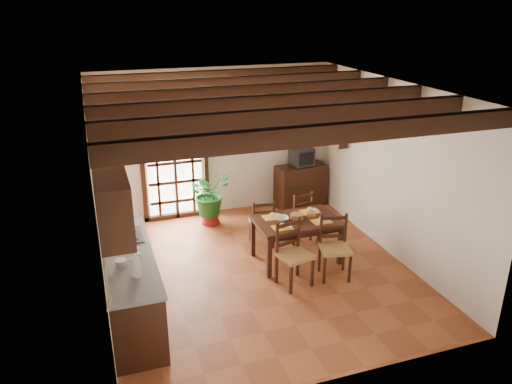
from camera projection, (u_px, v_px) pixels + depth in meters
name	position (u px, v px, depth m)	size (l,w,h in m)	color
ground_plane	(258.00, 271.00, 7.71)	(5.00, 5.00, 0.00)	brown
room_shell	(258.00, 159.00, 7.06)	(4.52, 5.02, 2.81)	silver
ceiling_beams	(259.00, 97.00, 6.74)	(4.50, 4.34, 0.20)	black
french_door	(174.00, 159.00, 9.21)	(1.26, 0.11, 2.32)	white
kitchen_counter	(130.00, 286.00, 6.42)	(0.64, 2.25, 1.38)	black
upper_cabinet	(114.00, 209.00, 5.27)	(0.35, 0.80, 0.70)	black
range_hood	(110.00, 181.00, 6.43)	(0.38, 0.60, 0.54)	white
counter_items	(126.00, 249.00, 6.33)	(0.50, 1.43, 0.25)	black
dining_table	(296.00, 225.00, 7.83)	(1.32, 0.86, 0.71)	black
chair_near_left	(294.00, 266.00, 7.25)	(0.53, 0.51, 0.96)	#B2844B
chair_near_right	(334.00, 259.00, 7.46)	(0.53, 0.51, 0.95)	#B2844B
chair_far_left	(262.00, 231.00, 8.44)	(0.44, 0.42, 0.85)	#B2844B
chair_far_right	(297.00, 224.00, 8.64)	(0.49, 0.47, 0.91)	#B2844B
table_setting	(297.00, 220.00, 7.80)	(0.95, 0.64, 0.09)	#FFAB28
table_bowl	(282.00, 219.00, 7.75)	(0.22, 0.22, 0.05)	white
sideboard	(301.00, 186.00, 10.03)	(1.00, 0.45, 0.85)	black
crt_tv	(302.00, 156.00, 9.80)	(0.45, 0.42, 0.34)	black
fuse_box	(289.00, 119.00, 9.72)	(0.25, 0.03, 0.32)	white
plant_pot	(211.00, 218.00, 9.31)	(0.35, 0.35, 0.21)	maroon
potted_plant	(210.00, 195.00, 9.14)	(2.01, 1.72, 2.24)	#144C19
wall_shelf	(339.00, 139.00, 9.23)	(0.20, 0.42, 0.20)	black
shelf_vase	(340.00, 132.00, 9.18)	(0.15, 0.15, 0.15)	#B2BFB2
shelf_flowers	(340.00, 121.00, 9.10)	(0.14, 0.14, 0.36)	#FFAB28
framed_picture	(345.00, 110.00, 9.06)	(0.03, 0.32, 0.32)	brown
pendant_lamp	(297.00, 133.00, 7.39)	(0.36, 0.36, 0.84)	black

